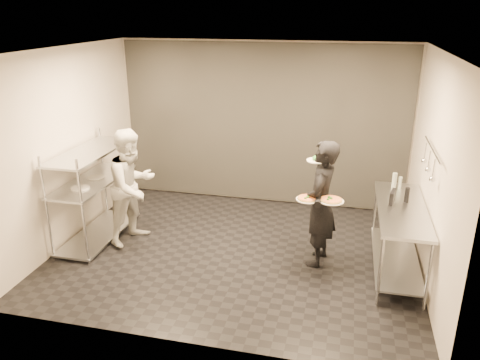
% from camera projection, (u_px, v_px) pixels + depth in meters
% --- Properties ---
extents(room_shell, '(5.00, 4.00, 2.80)m').
position_uv_depth(room_shell, '(253.00, 137.00, 7.30)').
color(room_shell, black).
rests_on(room_shell, ground).
extents(pass_rack, '(0.60, 1.60, 1.50)m').
position_uv_depth(pass_rack, '(94.00, 190.00, 6.90)').
color(pass_rack, '#B3B6BA').
rests_on(pass_rack, ground).
extents(prep_counter, '(0.60, 1.80, 0.92)m').
position_uv_depth(prep_counter, '(399.00, 228.00, 6.02)').
color(prep_counter, '#B3B6BA').
rests_on(prep_counter, ground).
extents(utensil_rail, '(0.07, 1.20, 0.31)m').
position_uv_depth(utensil_rail, '(430.00, 161.00, 5.65)').
color(utensil_rail, '#B3B6BA').
rests_on(utensil_rail, room_shell).
extents(waiter, '(0.51, 0.69, 1.72)m').
position_uv_depth(waiter, '(320.00, 204.00, 6.16)').
color(waiter, black).
rests_on(waiter, ground).
extents(chef, '(0.89, 1.00, 1.71)m').
position_uv_depth(chef, '(133.00, 186.00, 6.79)').
color(chef, silver).
rests_on(chef, ground).
extents(pizza_plate_near, '(0.30, 0.30, 0.05)m').
position_uv_depth(pizza_plate_near, '(308.00, 199.00, 5.96)').
color(pizza_plate_near, white).
rests_on(pizza_plate_near, waiter).
extents(pizza_plate_far, '(0.32, 0.32, 0.05)m').
position_uv_depth(pizza_plate_far, '(331.00, 200.00, 5.88)').
color(pizza_plate_far, white).
rests_on(pizza_plate_far, waiter).
extents(salad_plate, '(0.28, 0.28, 0.07)m').
position_uv_depth(salad_plate, '(317.00, 159.00, 6.22)').
color(salad_plate, white).
rests_on(salad_plate, waiter).
extents(pos_monitor, '(0.10, 0.24, 0.17)m').
position_uv_depth(pos_monitor, '(392.00, 197.00, 6.01)').
color(pos_monitor, black).
rests_on(pos_monitor, prep_counter).
extents(bottle_green, '(0.06, 0.06, 0.23)m').
position_uv_depth(bottle_green, '(394.00, 181.00, 6.48)').
color(bottle_green, gray).
rests_on(bottle_green, prep_counter).
extents(bottle_clear, '(0.05, 0.05, 0.17)m').
position_uv_depth(bottle_clear, '(400.00, 183.00, 6.49)').
color(bottle_clear, gray).
rests_on(bottle_clear, prep_counter).
extents(bottle_dark, '(0.06, 0.06, 0.20)m').
position_uv_depth(bottle_dark, '(407.00, 195.00, 6.04)').
color(bottle_dark, black).
rests_on(bottle_dark, prep_counter).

